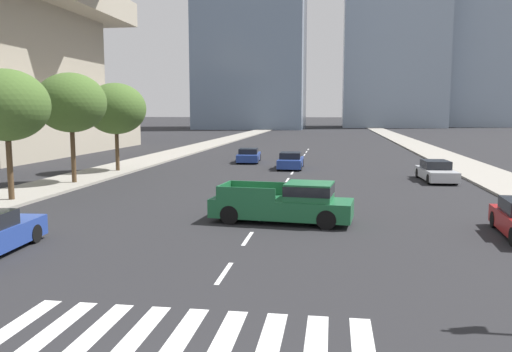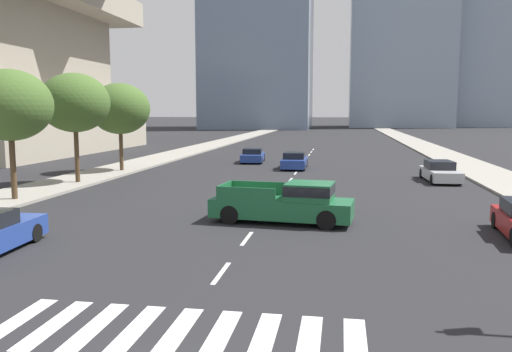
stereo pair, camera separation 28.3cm
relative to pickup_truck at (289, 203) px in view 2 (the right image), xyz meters
The scene contains 11 objects.
sidewalk_east 19.98m from the pickup_truck, 51.37° to the left, with size 4.00×260.00×0.15m, color gray.
sidewalk_west 21.55m from the pickup_truck, 133.60° to the left, with size 4.00×260.00×0.15m, color gray.
crosswalk_near 10.97m from the pickup_truck, 96.27° to the right, with size 7.65×2.61×0.01m.
lane_divider_center 17.18m from the pickup_truck, 93.99° to the left, with size 0.14×50.00×0.01m.
pickup_truck is the anchor object (origin of this frame).
sedan_silver_0 16.46m from the pickup_truck, 59.23° to the left, with size 2.04×4.84×1.32m.
sedan_blue_2 19.96m from the pickup_truck, 94.44° to the left, with size 1.89×4.31×1.31m.
sedan_blue_4 25.18m from the pickup_truck, 102.99° to the left, with size 2.19×4.65×1.24m.
street_tree_nearest 14.85m from the pickup_truck, 169.21° to the left, with size 4.13×4.13×6.41m.
street_tree_second 17.21m from the pickup_truck, 147.36° to the left, with size 4.24×4.24×6.68m.
street_tree_third 21.30m from the pickup_truck, 132.14° to the left, with size 4.39×4.39×6.42m.
Camera 2 is at (3.24, -6.12, 4.50)m, focal length 36.19 mm.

